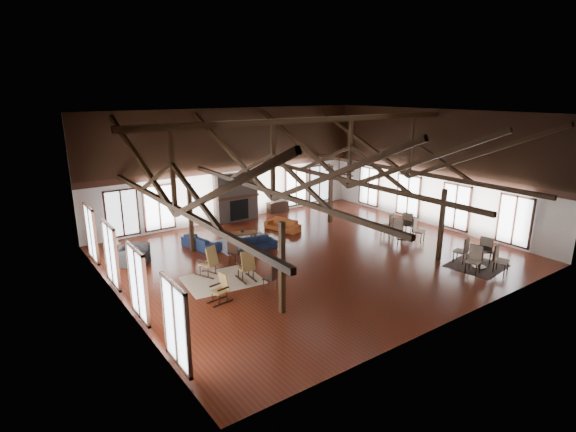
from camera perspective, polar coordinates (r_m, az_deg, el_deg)
floor at (r=19.53m, az=3.08°, el=-5.01°), size 16.00×16.00×0.00m
ceiling at (r=18.29m, az=3.37°, el=12.86°), size 16.00×14.00×0.02m
wall_back at (r=24.45m, az=-7.11°, el=6.42°), size 16.00×0.02×6.00m
wall_front at (r=14.08m, az=21.23°, el=-1.51°), size 16.00×0.02×6.00m
wall_left at (r=15.18m, az=-21.14°, el=-0.29°), size 0.02×14.00×6.00m
wall_right at (r=24.41m, az=18.16°, el=5.74°), size 0.02×14.00×6.00m
roof_truss at (r=18.49m, az=3.27°, el=6.75°), size 15.60×14.07×3.14m
post_grid at (r=19.05m, az=3.15°, el=-0.71°), size 8.16×7.16×3.05m
fireplace at (r=24.50m, az=-6.60°, el=2.37°), size 2.50×0.69×2.60m
ceiling_fan at (r=18.11m, az=6.48°, el=5.53°), size 1.60×1.60×0.75m
sofa_navy_front at (r=20.18m, az=-4.06°, el=-3.54°), size 1.88×0.96×0.53m
sofa_navy_left at (r=20.65m, az=-10.96°, el=-3.25°), size 2.13×1.22×0.59m
sofa_orange at (r=22.86m, az=-0.70°, el=-1.13°), size 2.02×1.23×0.55m
coffee_table at (r=21.25m, az=-5.56°, el=-2.24°), size 1.25×0.89×0.43m
vase at (r=21.25m, az=-5.83°, el=-1.83°), size 0.19×0.19×0.19m
armchair at (r=19.48m, az=-19.00°, el=-4.76°), size 1.52×1.54×0.76m
side_table_lamp at (r=19.79m, az=-20.79°, el=-4.51°), size 0.42×0.42×1.09m
rocking_chair_a at (r=17.50m, az=-9.91°, el=-5.77°), size 0.83×1.05×1.20m
rocking_chair_b at (r=16.91m, az=-5.26°, el=-6.41°), size 0.57×0.96×1.19m
rocking_chair_c at (r=15.46m, az=-8.44°, el=-9.04°), size 0.85×0.54×1.02m
side_chair_a at (r=18.41m, az=-6.88°, el=-4.34°), size 0.62×0.62×1.08m
side_chair_b at (r=16.06m, az=-2.02°, el=-7.55°), size 0.56×0.56×0.98m
cafe_table_near at (r=19.63m, az=23.27°, el=-4.50°), size 2.17×2.17×1.11m
cafe_table_far at (r=22.23m, az=14.35°, el=-1.39°), size 2.15×2.15×1.10m
cup_near at (r=19.49m, az=23.34°, el=-3.74°), size 0.14×0.14×0.09m
cup_far at (r=22.21m, az=14.33°, el=-0.60°), size 0.16×0.16×0.10m
tv_console at (r=26.20m, az=-1.31°, el=1.17°), size 1.26×0.47×0.63m
television at (r=26.07m, az=-1.30°, el=2.38°), size 0.89×0.21×0.51m
rug_tan at (r=17.25m, az=-8.32°, el=-8.05°), size 2.99×2.45×0.01m
rug_navy at (r=21.15m, az=-5.54°, el=-3.39°), size 2.93×2.21×0.01m
rug_dark at (r=19.92m, az=22.81°, el=-5.84°), size 2.39×2.22×0.01m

